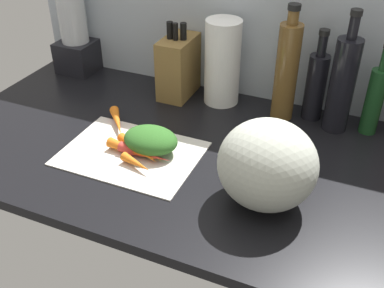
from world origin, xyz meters
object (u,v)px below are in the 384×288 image
Objects in this scene: paper_towel_roll at (222,63)px; bottle_3 at (374,99)px; blender_appliance at (75,37)px; carrot_0 at (148,147)px; carrot_5 at (143,153)px; carrot_2 at (117,121)px; carrot_1 at (138,149)px; winter_squash at (267,165)px; bottle_1 at (316,85)px; carrot_3 at (132,151)px; cutting_board at (131,153)px; carrot_4 at (137,163)px; knife_block at (178,66)px; bottle_0 at (287,71)px; carrot_6 at (117,121)px; carrot_7 at (149,156)px; bottle_2 at (342,84)px.

paper_towel_roll is 0.99× the size of bottle_3.
paper_towel_roll is (57.84, -1.51, 0.65)cm from blender_appliance.
carrot_0 is 3.41cm from carrot_5.
carrot_1 is at bearing -38.91° from carrot_2.
winter_squash is at bearing -16.83° from carrot_2.
carrot_3 is at bearing -134.31° from bottle_1.
carrot_1 is at bearing -104.29° from paper_towel_roll.
paper_towel_roll is (-27.35, 43.87, 2.93)cm from winter_squash.
bottle_1 reaches higher than carrot_1.
carrot_5 is 0.48× the size of blender_appliance.
winter_squash is (39.55, -4.52, 10.54)cm from cutting_board.
carrot_1 is 1.65× the size of carrot_4.
knife_block is (-42.47, 42.78, -0.64)cm from winter_squash.
bottle_1 is at bearing 174.14° from bottle_3.
knife_block is at bearing -179.44° from bottle_3.
blender_appliance reaches higher than cutting_board.
winter_squash reaches higher than carrot_1.
cutting_board is 5.28cm from carrot_0.
knife_block reaches higher than winter_squash.
bottle_3 is at bearing 33.25° from cutting_board.
bottle_0 is at bearing 53.15° from carrot_5.
bottle_0 is at bearing -176.67° from bottle_3.
carrot_0 is 3.00cm from carrot_1.
bottle_3 is (47.09, -0.48, -3.07)cm from paper_towel_roll.
carrot_3 is at bearing -83.99° from knife_block.
carrot_2 is 75.93cm from bottle_3.
bottle_3 is (19.74, 43.39, -0.14)cm from winter_squash.
bottle_3 is (104.93, -1.99, -2.42)cm from blender_appliance.
carrot_4 is 1.01× the size of carrot_6.
carrot_2 is at bearing 145.80° from carrot_7.
cutting_board is at bearing -173.92° from carrot_1.
carrot_0 is at bearing -101.91° from paper_towel_roll.
bottle_0 reaches higher than blender_appliance.
carrot_7 is 66.81cm from bottle_3.
paper_towel_roll is at bearing -177.53° from bottle_1.
carrot_2 is 67.08cm from bottle_2.
blender_appliance reaches higher than carrot_4.
carrot_2 is 38.48cm from paper_towel_roll.
knife_block is at bearing -175.89° from paper_towel_roll.
bottle_0 is (-6.26, 41.87, 4.82)cm from winter_squash.
blender_appliance is at bearing 140.08° from carrot_5.
carrot_0 is at bearing -37.60° from blender_appliance.
carrot_2 is 19.21cm from carrot_5.
cutting_board is 39.63cm from knife_block.
carrot_5 is 68.36cm from bottle_3.
carrot_2 is at bearing -150.41° from bottle_1.
winter_squash is (50.83, -15.96, 9.13)cm from carrot_6.
bottle_1 is at bearing 49.37° from carrot_7.
paper_towel_roll is at bearing 81.78° from carrot_7.
knife_block is 0.89× the size of bottle_1.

